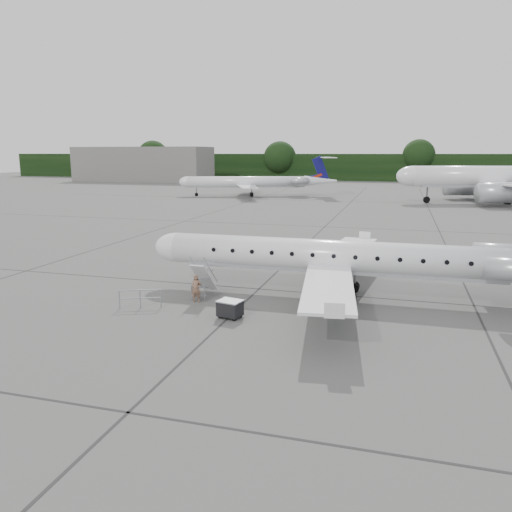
% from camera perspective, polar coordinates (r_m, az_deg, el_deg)
% --- Properties ---
extents(ground, '(320.00, 320.00, 0.00)m').
position_cam_1_polar(ground, '(27.11, 6.67, -6.07)').
color(ground, '#565654').
rests_on(ground, ground).
extents(treeline, '(260.00, 4.00, 8.00)m').
position_cam_1_polar(treeline, '(155.62, 14.80, 9.75)').
color(treeline, black).
rests_on(treeline, ground).
extents(terminal_building, '(40.00, 14.00, 10.00)m').
position_cam_1_polar(terminal_building, '(154.48, -12.77, 10.20)').
color(terminal_building, slate).
rests_on(terminal_building, ground).
extents(main_regional_jet, '(25.97, 18.79, 6.62)m').
position_cam_1_polar(main_regional_jet, '(29.01, 9.40, 1.76)').
color(main_regional_jet, white).
rests_on(main_regional_jet, ground).
extents(airstair, '(0.87, 2.21, 2.08)m').
position_cam_1_polar(airstair, '(29.27, -5.93, -2.61)').
color(airstair, white).
rests_on(airstair, ground).
extents(passenger, '(0.61, 0.44, 1.57)m').
position_cam_1_polar(passenger, '(28.21, -6.85, -3.71)').
color(passenger, brown).
rests_on(passenger, ground).
extents(safety_railing, '(2.06, 0.92, 1.00)m').
position_cam_1_polar(safety_railing, '(27.74, -13.10, -4.81)').
color(safety_railing, gray).
rests_on(safety_railing, ground).
extents(baggage_cart, '(1.29, 1.13, 0.97)m').
position_cam_1_polar(baggage_cart, '(25.50, -2.99, -6.02)').
color(baggage_cart, black).
rests_on(baggage_cart, ground).
extents(bg_narrowbody, '(39.74, 33.15, 12.31)m').
position_cam_1_polar(bg_narrowbody, '(92.75, 25.56, 9.28)').
color(bg_narrowbody, white).
rests_on(bg_narrowbody, ground).
extents(bg_regional_left, '(33.95, 28.66, 7.61)m').
position_cam_1_polar(bg_regional_left, '(97.89, -1.12, 9.09)').
color(bg_regional_left, white).
rests_on(bg_regional_left, ground).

